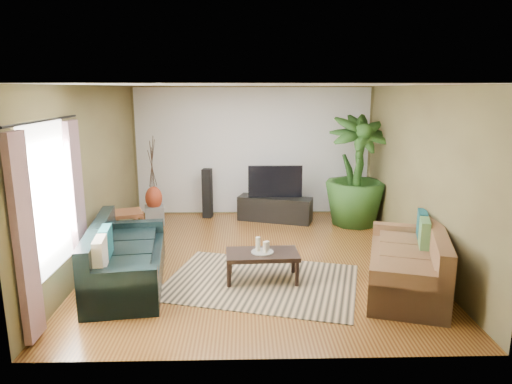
{
  "coord_description": "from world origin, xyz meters",
  "views": [
    {
      "loc": [
        -0.18,
        -6.83,
        2.66
      ],
      "look_at": [
        0.0,
        0.2,
        1.05
      ],
      "focal_mm": 32.0,
      "sensor_mm": 36.0,
      "label": 1
    }
  ],
  "objects_px": {
    "vase": "(154,198)",
    "side_table": "(127,227)",
    "sofa_right": "(406,257)",
    "speaker_left": "(207,193)",
    "coffee_table": "(262,266)",
    "pedestal": "(155,215)",
    "speaker_right": "(286,195)",
    "television": "(275,181)",
    "sofa_left": "(127,254)",
    "potted_plant": "(356,171)",
    "tv_stand": "(275,209)"
  },
  "relations": [
    {
      "from": "tv_stand",
      "to": "speaker_right",
      "type": "height_order",
      "value": "speaker_right"
    },
    {
      "from": "sofa_left",
      "to": "coffee_table",
      "type": "height_order",
      "value": "sofa_left"
    },
    {
      "from": "sofa_right",
      "to": "coffee_table",
      "type": "height_order",
      "value": "sofa_right"
    },
    {
      "from": "sofa_right",
      "to": "television",
      "type": "bearing_deg",
      "value": -137.21
    },
    {
      "from": "television",
      "to": "vase",
      "type": "bearing_deg",
      "value": -175.85
    },
    {
      "from": "potted_plant",
      "to": "pedestal",
      "type": "xyz_separation_m",
      "value": [
        -3.99,
        0.11,
        -0.89
      ]
    },
    {
      "from": "television",
      "to": "side_table",
      "type": "relative_size",
      "value": 1.98
    },
    {
      "from": "potted_plant",
      "to": "sofa_left",
      "type": "bearing_deg",
      "value": -144.47
    },
    {
      "from": "sofa_right",
      "to": "vase",
      "type": "relative_size",
      "value": 4.44
    },
    {
      "from": "vase",
      "to": "potted_plant",
      "type": "bearing_deg",
      "value": -1.62
    },
    {
      "from": "television",
      "to": "pedestal",
      "type": "height_order",
      "value": "television"
    },
    {
      "from": "speaker_left",
      "to": "side_table",
      "type": "bearing_deg",
      "value": -120.6
    },
    {
      "from": "sofa_left",
      "to": "speaker_left",
      "type": "distance_m",
      "value": 3.4
    },
    {
      "from": "tv_stand",
      "to": "speaker_left",
      "type": "relative_size",
      "value": 1.45
    },
    {
      "from": "potted_plant",
      "to": "side_table",
      "type": "relative_size",
      "value": 3.9
    },
    {
      "from": "coffee_table",
      "to": "potted_plant",
      "type": "bearing_deg",
      "value": 51.38
    },
    {
      "from": "speaker_left",
      "to": "speaker_right",
      "type": "xyz_separation_m",
      "value": [
        1.66,
        0.05,
        -0.06
      ]
    },
    {
      "from": "coffee_table",
      "to": "pedestal",
      "type": "height_order",
      "value": "coffee_table"
    },
    {
      "from": "sofa_right",
      "to": "coffee_table",
      "type": "xyz_separation_m",
      "value": [
        -1.94,
        0.27,
        -0.22
      ]
    },
    {
      "from": "vase",
      "to": "side_table",
      "type": "relative_size",
      "value": 0.85
    },
    {
      "from": "sofa_right",
      "to": "pedestal",
      "type": "height_order",
      "value": "sofa_right"
    },
    {
      "from": "tv_stand",
      "to": "sofa_left",
      "type": "bearing_deg",
      "value": -108.96
    },
    {
      "from": "sofa_left",
      "to": "sofa_right",
      "type": "distance_m",
      "value": 3.82
    },
    {
      "from": "vase",
      "to": "pedestal",
      "type": "bearing_deg",
      "value": 0.0
    },
    {
      "from": "potted_plant",
      "to": "coffee_table",
      "type": "bearing_deg",
      "value": -125.88
    },
    {
      "from": "pedestal",
      "to": "speaker_left",
      "type": "bearing_deg",
      "value": 24.19
    },
    {
      "from": "coffee_table",
      "to": "vase",
      "type": "xyz_separation_m",
      "value": [
        -2.05,
        2.8,
        0.33
      ]
    },
    {
      "from": "speaker_right",
      "to": "side_table",
      "type": "xyz_separation_m",
      "value": [
        -2.95,
        -1.6,
        -0.18
      ]
    },
    {
      "from": "coffee_table",
      "to": "tv_stand",
      "type": "height_order",
      "value": "tv_stand"
    },
    {
      "from": "television",
      "to": "side_table",
      "type": "height_order",
      "value": "television"
    },
    {
      "from": "sofa_right",
      "to": "tv_stand",
      "type": "xyz_separation_m",
      "value": [
        -1.57,
        3.22,
        -0.18
      ]
    },
    {
      "from": "potted_plant",
      "to": "side_table",
      "type": "bearing_deg",
      "value": -167.1
    },
    {
      "from": "potted_plant",
      "to": "side_table",
      "type": "distance_m",
      "value": 4.44
    },
    {
      "from": "speaker_right",
      "to": "pedestal",
      "type": "relative_size",
      "value": 2.5
    },
    {
      "from": "potted_plant",
      "to": "vase",
      "type": "distance_m",
      "value": 4.03
    },
    {
      "from": "television",
      "to": "speaker_right",
      "type": "distance_m",
      "value": 0.56
    },
    {
      "from": "side_table",
      "to": "pedestal",
      "type": "bearing_deg",
      "value": 76.18
    },
    {
      "from": "coffee_table",
      "to": "side_table",
      "type": "height_order",
      "value": "side_table"
    },
    {
      "from": "coffee_table",
      "to": "side_table",
      "type": "xyz_separation_m",
      "value": [
        -2.31,
        1.71,
        0.07
      ]
    },
    {
      "from": "tv_stand",
      "to": "speaker_left",
      "type": "xyz_separation_m",
      "value": [
        -1.39,
        0.3,
        0.27
      ]
    },
    {
      "from": "coffee_table",
      "to": "speaker_left",
      "type": "height_order",
      "value": "speaker_left"
    },
    {
      "from": "sofa_left",
      "to": "television",
      "type": "bearing_deg",
      "value": -44.54
    },
    {
      "from": "sofa_right",
      "to": "speaker_left",
      "type": "height_order",
      "value": "speaker_left"
    },
    {
      "from": "television",
      "to": "potted_plant",
      "type": "relative_size",
      "value": 0.51
    },
    {
      "from": "sofa_left",
      "to": "coffee_table",
      "type": "bearing_deg",
      "value": -96.68
    },
    {
      "from": "speaker_right",
      "to": "potted_plant",
      "type": "distance_m",
      "value": 1.57
    },
    {
      "from": "television",
      "to": "speaker_left",
      "type": "distance_m",
      "value": 1.46
    },
    {
      "from": "coffee_table",
      "to": "pedestal",
      "type": "xyz_separation_m",
      "value": [
        -2.05,
        2.8,
        -0.02
      ]
    },
    {
      "from": "speaker_right",
      "to": "television",
      "type": "bearing_deg",
      "value": -145.01
    },
    {
      "from": "sofa_right",
      "to": "speaker_left",
      "type": "relative_size",
      "value": 2.01
    }
  ]
}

